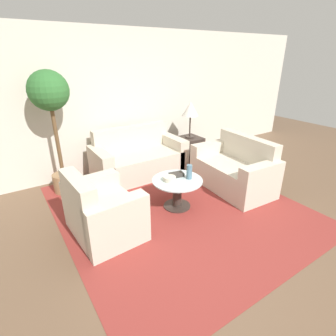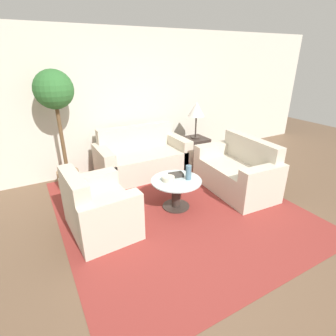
{
  "view_description": "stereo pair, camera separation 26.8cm",
  "coord_description": "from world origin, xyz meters",
  "px_view_note": "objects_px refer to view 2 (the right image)",
  "views": [
    {
      "loc": [
        -1.88,
        -2.03,
        2.14
      ],
      "look_at": [
        0.14,
        1.02,
        0.55
      ],
      "focal_mm": 28.0,
      "sensor_mm": 36.0,
      "label": 1
    },
    {
      "loc": [
        -1.65,
        -2.17,
        2.14
      ],
      "look_at": [
        0.14,
        1.02,
        0.55
      ],
      "focal_mm": 28.0,
      "sensor_mm": 36.0,
      "label": 2
    }
  ],
  "objects_px": {
    "table_lamp": "(197,110)",
    "armchair": "(97,211)",
    "vase": "(189,172)",
    "coffee_table": "(176,190)",
    "bowl": "(168,179)",
    "book_stack": "(176,175)",
    "potted_plant": "(57,107)",
    "loveseat": "(238,173)",
    "sofa_main": "(142,159)"
  },
  "relations": [
    {
      "from": "coffee_table",
      "to": "table_lamp",
      "type": "height_order",
      "value": "table_lamp"
    },
    {
      "from": "coffee_table",
      "to": "bowl",
      "type": "xyz_separation_m",
      "value": [
        -0.11,
        0.04,
        0.19
      ]
    },
    {
      "from": "coffee_table",
      "to": "bowl",
      "type": "distance_m",
      "value": 0.23
    },
    {
      "from": "sofa_main",
      "to": "coffee_table",
      "type": "distance_m",
      "value": 1.38
    },
    {
      "from": "sofa_main",
      "to": "loveseat",
      "type": "relative_size",
      "value": 1.17
    },
    {
      "from": "sofa_main",
      "to": "coffee_table",
      "type": "relative_size",
      "value": 2.28
    },
    {
      "from": "loveseat",
      "to": "coffee_table",
      "type": "xyz_separation_m",
      "value": [
        -1.22,
        0.01,
        -0.01
      ]
    },
    {
      "from": "vase",
      "to": "potted_plant",
      "type": "bearing_deg",
      "value": 134.05
    },
    {
      "from": "coffee_table",
      "to": "book_stack",
      "type": "xyz_separation_m",
      "value": [
        0.06,
        0.11,
        0.19
      ]
    },
    {
      "from": "loveseat",
      "to": "bowl",
      "type": "distance_m",
      "value": 1.34
    },
    {
      "from": "loveseat",
      "to": "bowl",
      "type": "relative_size",
      "value": 7.92
    },
    {
      "from": "table_lamp",
      "to": "potted_plant",
      "type": "bearing_deg",
      "value": 177.75
    },
    {
      "from": "sofa_main",
      "to": "loveseat",
      "type": "distance_m",
      "value": 1.81
    },
    {
      "from": "coffee_table",
      "to": "table_lamp",
      "type": "distance_m",
      "value": 2.03
    },
    {
      "from": "table_lamp",
      "to": "vase",
      "type": "xyz_separation_m",
      "value": [
        -1.1,
        -1.41,
        -0.56
      ]
    },
    {
      "from": "bowl",
      "to": "loveseat",
      "type": "bearing_deg",
      "value": -2.11
    },
    {
      "from": "vase",
      "to": "book_stack",
      "type": "bearing_deg",
      "value": 124.19
    },
    {
      "from": "potted_plant",
      "to": "bowl",
      "type": "distance_m",
      "value": 2.06
    },
    {
      "from": "bowl",
      "to": "book_stack",
      "type": "bearing_deg",
      "value": 20.79
    },
    {
      "from": "loveseat",
      "to": "table_lamp",
      "type": "xyz_separation_m",
      "value": [
        0.05,
        1.36,
        0.82
      ]
    },
    {
      "from": "potted_plant",
      "to": "vase",
      "type": "height_order",
      "value": "potted_plant"
    },
    {
      "from": "loveseat",
      "to": "potted_plant",
      "type": "xyz_separation_m",
      "value": [
        -2.51,
        1.46,
        1.1
      ]
    },
    {
      "from": "loveseat",
      "to": "coffee_table",
      "type": "distance_m",
      "value": 1.22
    },
    {
      "from": "armchair",
      "to": "book_stack",
      "type": "relative_size",
      "value": 4.47
    },
    {
      "from": "loveseat",
      "to": "vase",
      "type": "xyz_separation_m",
      "value": [
        -1.05,
        -0.05,
        0.26
      ]
    },
    {
      "from": "vase",
      "to": "bowl",
      "type": "distance_m",
      "value": 0.31
    },
    {
      "from": "vase",
      "to": "coffee_table",
      "type": "bearing_deg",
      "value": 160.49
    },
    {
      "from": "table_lamp",
      "to": "book_stack",
      "type": "relative_size",
      "value": 3.24
    },
    {
      "from": "table_lamp",
      "to": "bowl",
      "type": "distance_m",
      "value": 2.01
    },
    {
      "from": "coffee_table",
      "to": "book_stack",
      "type": "distance_m",
      "value": 0.22
    },
    {
      "from": "sofa_main",
      "to": "loveseat",
      "type": "bearing_deg",
      "value": -50.1
    },
    {
      "from": "armchair",
      "to": "vase",
      "type": "distance_m",
      "value": 1.39
    },
    {
      "from": "table_lamp",
      "to": "potted_plant",
      "type": "xyz_separation_m",
      "value": [
        -2.57,
        0.1,
        0.28
      ]
    },
    {
      "from": "vase",
      "to": "book_stack",
      "type": "relative_size",
      "value": 0.95
    },
    {
      "from": "vase",
      "to": "bowl",
      "type": "bearing_deg",
      "value": 160.12
    },
    {
      "from": "table_lamp",
      "to": "loveseat",
      "type": "bearing_deg",
      "value": -92.17
    },
    {
      "from": "sofa_main",
      "to": "armchair",
      "type": "xyz_separation_m",
      "value": [
        -1.25,
        -1.39,
        0.0
      ]
    },
    {
      "from": "armchair",
      "to": "book_stack",
      "type": "height_order",
      "value": "armchair"
    },
    {
      "from": "sofa_main",
      "to": "table_lamp",
      "type": "height_order",
      "value": "table_lamp"
    },
    {
      "from": "potted_plant",
      "to": "book_stack",
      "type": "distance_m",
      "value": 2.12
    },
    {
      "from": "loveseat",
      "to": "armchair",
      "type": "bearing_deg",
      "value": -86.57
    },
    {
      "from": "potted_plant",
      "to": "sofa_main",
      "type": "bearing_deg",
      "value": -3.23
    },
    {
      "from": "loveseat",
      "to": "coffee_table",
      "type": "relative_size",
      "value": 1.95
    },
    {
      "from": "sofa_main",
      "to": "book_stack",
      "type": "relative_size",
      "value": 7.47
    },
    {
      "from": "armchair",
      "to": "coffee_table",
      "type": "distance_m",
      "value": 1.19
    },
    {
      "from": "table_lamp",
      "to": "armchair",
      "type": "bearing_deg",
      "value": -150.96
    },
    {
      "from": "potted_plant",
      "to": "book_stack",
      "type": "height_order",
      "value": "potted_plant"
    },
    {
      "from": "sofa_main",
      "to": "table_lamp",
      "type": "xyz_separation_m",
      "value": [
        1.21,
        -0.02,
        0.82
      ]
    },
    {
      "from": "sofa_main",
      "to": "vase",
      "type": "distance_m",
      "value": 1.47
    },
    {
      "from": "table_lamp",
      "to": "book_stack",
      "type": "bearing_deg",
      "value": -134.12
    }
  ]
}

